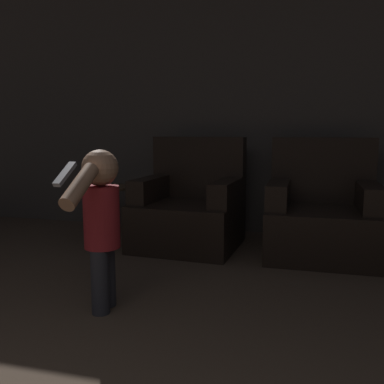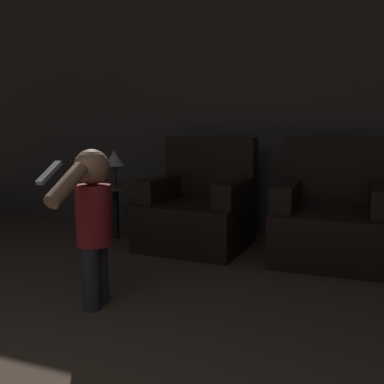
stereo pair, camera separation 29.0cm
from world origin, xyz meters
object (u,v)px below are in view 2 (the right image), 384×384
Objects in this scene: armchair_left at (199,209)px; person_toddler at (93,215)px; lamp at (114,159)px; armchair_right at (331,218)px.

person_toddler is at bearing -90.87° from armchair_left.
armchair_left is 1.47m from person_toddler.
armchair_left is at bearing 4.50° from lamp.
lamp is (-1.89, -0.06, 0.42)m from armchair_right.
armchair_right is 1.90m from person_toddler.
armchair_left is 0.90m from lamp.
lamp is at bearing -172.15° from armchair_left.
armchair_right reaches higher than person_toddler.
armchair_left and armchair_right have the same top height.
armchair_left is at bearing -11.12° from person_toddler.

